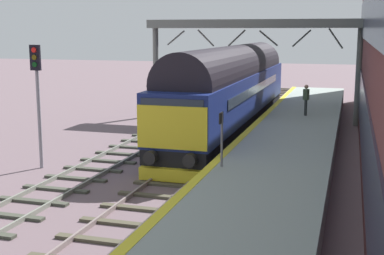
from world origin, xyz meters
TOP-DOWN VIEW (x-y plane):
  - ground_plane at (0.00, 0.00)m, footprint 140.00×140.00m
  - track_main at (0.00, 0.00)m, footprint 2.50×60.00m
  - track_adjacent_west at (-3.53, -0.00)m, footprint 2.50×60.00m
  - station_platform at (3.60, 0.00)m, footprint 4.00×44.00m
  - diesel_locomotive at (0.00, 6.52)m, footprint 2.74×20.32m
  - signal_post_near at (-5.71, -3.02)m, footprint 0.44×0.22m
  - platform_number_sign at (2.10, -4.50)m, footprint 0.10×0.44m
  - waiting_passenger at (3.85, 7.36)m, footprint 0.40×0.50m
  - overhead_footbridge at (0.28, 10.84)m, footprint 12.83×2.00m

SIDE VIEW (x-z plane):
  - ground_plane at x=0.00m, z-range 0.00..0.00m
  - track_main at x=0.00m, z-range -0.02..0.13m
  - track_adjacent_west at x=-3.53m, z-range -0.02..0.13m
  - station_platform at x=3.60m, z-range 0.00..1.01m
  - waiting_passenger at x=3.85m, z-range 1.17..2.81m
  - platform_number_sign at x=2.10m, z-range 1.31..3.13m
  - diesel_locomotive at x=0.00m, z-range 0.15..4.83m
  - signal_post_near at x=-5.71m, z-range 0.68..5.60m
  - overhead_footbridge at x=0.28m, z-range 2.49..8.61m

